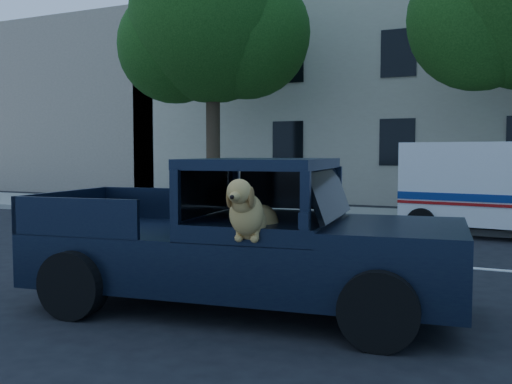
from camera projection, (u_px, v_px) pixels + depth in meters
ground at (129, 289)px, 7.76m from camera, size 120.00×120.00×0.00m
far_sidewalk at (331, 215)px, 16.09m from camera, size 60.00×4.00×0.15m
lane_stripes at (341, 258)px, 10.01m from camera, size 21.60×0.14×0.01m
street_tree_left at (214, 28)px, 17.74m from camera, size 6.00×5.20×8.60m
building_main at (468, 81)px, 21.14m from camera, size 26.00×6.00×9.00m
building_left at (88, 110)px, 28.69m from camera, size 12.00×6.00×8.00m
pickup_truck at (236, 258)px, 6.74m from camera, size 5.18×2.75×1.78m
mail_truck at (490, 195)px, 12.58m from camera, size 3.97×2.31×2.07m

